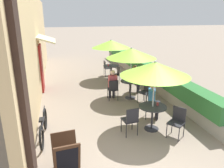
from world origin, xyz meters
name	(u,v)px	position (x,y,z in m)	size (l,w,h in m)	color
cafe_facade_wall	(37,43)	(-2.54, 7.06, 2.09)	(0.98, 14.39, 4.20)	#D6B784
planter_hedge	(142,69)	(2.75, 7.09, 0.54)	(0.60, 13.39, 1.01)	gray
patio_table_near	(152,112)	(0.97, 1.83, 0.57)	(0.83, 0.83, 0.76)	#28282D
patio_umbrella_near	(155,69)	(0.97, 1.83, 1.90)	(1.99, 1.99, 2.15)	#B7B7BC
cafe_chair_near_left	(177,120)	(1.49, 1.27, 0.52)	(0.56, 0.56, 0.87)	#232328
cafe_chair_near_right	(149,104)	(1.20, 2.55, 0.52)	(0.53, 0.53, 0.87)	#232328
seated_patron_near_right	(153,99)	(1.30, 2.51, 0.69)	(0.49, 0.45, 1.25)	#23232D
cafe_chair_near_back	(131,119)	(0.23, 1.66, 0.52)	(0.44, 0.44, 0.87)	#232328
coffee_cup_near	(158,104)	(1.15, 1.87, 0.80)	(0.07, 0.07, 0.09)	#B73D3D
patio_table_mid	(130,85)	(1.19, 4.47, 0.57)	(0.83, 0.83, 0.76)	#28282D
patio_umbrella_mid	(131,53)	(1.19, 4.47, 1.90)	(1.99, 1.99, 2.15)	#B7B7BC
cafe_chair_mid_left	(113,88)	(0.43, 4.43, 0.52)	(0.42, 0.42, 0.87)	#232328
seated_patron_mid_left	(112,83)	(0.44, 4.54, 0.69)	(0.35, 0.41, 1.25)	#23232D
cafe_chair_mid_right	(146,90)	(1.61, 3.84, 0.52)	(0.54, 0.54, 0.87)	#232328
cafe_chair_mid_back	(133,81)	(1.53, 5.15, 0.52)	(0.55, 0.55, 0.87)	#232328
seated_patron_mid_back	(135,78)	(1.62, 5.09, 0.69)	(0.51, 0.48, 1.25)	#23232D
coffee_cup_mid	(132,80)	(1.21, 4.37, 0.80)	(0.07, 0.07, 0.09)	#232328
patio_table_far	(111,69)	(1.09, 7.37, 0.57)	(0.83, 0.83, 0.76)	#28282D
patio_umbrella_far	(111,44)	(1.09, 7.37, 1.90)	(1.99, 1.99, 2.15)	#B7B7BC
cafe_chair_far_left	(106,67)	(1.01, 8.13, 0.52)	(0.40, 0.40, 0.87)	#232328
cafe_chair_far_right	(116,73)	(1.17, 6.62, 0.52)	(0.40, 0.40, 0.87)	#232328
coffee_cup_far	(108,65)	(0.93, 7.35, 0.80)	(0.07, 0.07, 0.09)	#B73D3D
bicycle_leaning	(43,127)	(-2.20, 2.13, 0.34)	(0.14, 1.76, 0.74)	black
menu_board	(66,156)	(-1.65, 0.52, 0.42)	(0.61, 0.68, 0.86)	#422819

